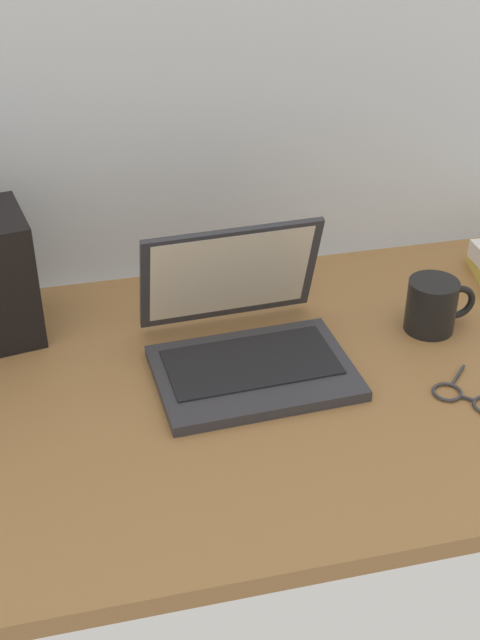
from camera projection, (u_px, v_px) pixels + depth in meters
desk at (224, 394)px, 1.33m from camera, size 1.60×0.76×0.03m
laptop at (245, 337)px, 1.36m from camera, size 0.32×0.30×0.21m
coffee_mug at (433, 305)px, 1.44m from camera, size 0.12×0.09×0.09m
eyeglasses at (468, 397)px, 1.30m from camera, size 0.14×0.14×0.01m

